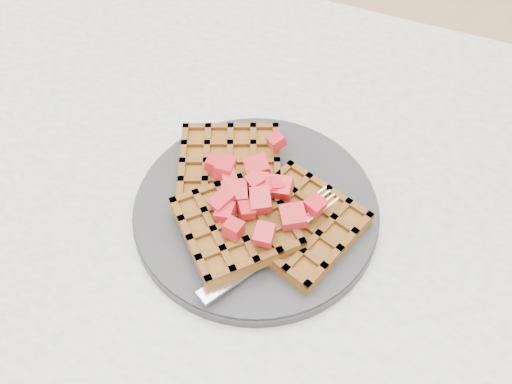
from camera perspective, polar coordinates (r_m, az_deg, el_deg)
table at (r=0.70m, az=7.98°, el=-10.42°), size 1.20×0.80×0.75m
plate at (r=0.61m, az=0.00°, el=-1.81°), size 0.26×0.26×0.02m
waffles at (r=0.59m, az=-0.12°, el=-1.02°), size 0.24×0.22×0.03m
strawberry_pile at (r=0.57m, az=0.00°, el=0.84°), size 0.15×0.15×0.02m
fork at (r=0.57m, az=2.30°, el=-5.11°), size 0.10×0.17×0.02m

